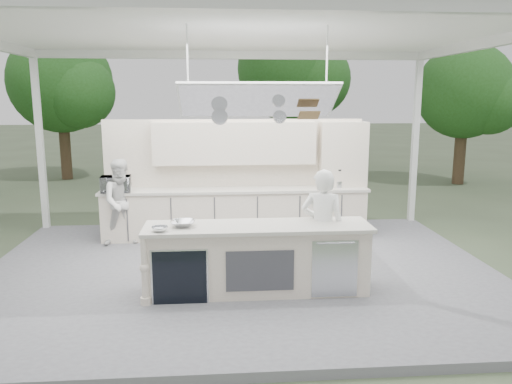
{
  "coord_description": "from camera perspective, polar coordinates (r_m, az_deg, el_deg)",
  "views": [
    {
      "loc": [
        -0.35,
        -7.48,
        2.8
      ],
      "look_at": [
        0.28,
        0.4,
        1.28
      ],
      "focal_mm": 35.0,
      "sensor_mm": 36.0,
      "label": 1
    }
  ],
  "objects": [
    {
      "name": "ground",
      "position": [
        7.99,
        -1.79,
        -9.63
      ],
      "size": [
        90.0,
        90.0,
        0.0
      ],
      "primitive_type": "plane",
      "color": "#4A593D",
      "rests_on": "ground"
    },
    {
      "name": "stage_deck",
      "position": [
        7.97,
        -1.79,
        -9.22
      ],
      "size": [
        8.0,
        6.0,
        0.12
      ],
      "primitive_type": "cube",
      "color": "slate",
      "rests_on": "ground"
    },
    {
      "name": "tent",
      "position": [
        7.53,
        -1.94,
        17.82
      ],
      "size": [
        8.2,
        6.2,
        3.86
      ],
      "color": "white",
      "rests_on": "ground"
    },
    {
      "name": "demo_island",
      "position": [
        6.95,
        0.03,
        -7.61
      ],
      "size": [
        3.1,
        0.79,
        0.95
      ],
      "color": "silver",
      "rests_on": "stage_deck"
    },
    {
      "name": "back_counter",
      "position": [
        9.64,
        -2.37,
        -2.34
      ],
      "size": [
        5.08,
        0.72,
        0.95
      ],
      "color": "silver",
      "rests_on": "stage_deck"
    },
    {
      "name": "back_wall_unit",
      "position": [
        9.71,
        0.17,
        3.62
      ],
      "size": [
        5.05,
        0.48,
        2.25
      ],
      "color": "silver",
      "rests_on": "stage_deck"
    },
    {
      "name": "tree_cluster",
      "position": [
        17.26,
        -4.03,
        12.45
      ],
      "size": [
        19.55,
        9.4,
        5.85
      ],
      "color": "#483424",
      "rests_on": "ground"
    },
    {
      "name": "head_chef",
      "position": [
        7.18,
        7.6,
        -4.05
      ],
      "size": [
        0.71,
        0.58,
        1.68
      ],
      "primitive_type": "imported",
      "rotation": [
        0.0,
        0.0,
        2.81
      ],
      "color": "white",
      "rests_on": "stage_deck"
    },
    {
      "name": "sous_chef",
      "position": [
        9.38,
        -14.94,
        -1.12
      ],
      "size": [
        0.89,
        0.76,
        1.58
      ],
      "primitive_type": "imported",
      "rotation": [
        0.0,
        0.0,
        0.24
      ],
      "color": "silver",
      "rests_on": "stage_deck"
    },
    {
      "name": "toaster_oven",
      "position": [
        9.5,
        -15.73,
        0.87
      ],
      "size": [
        0.57,
        0.41,
        0.3
      ],
      "primitive_type": "imported",
      "rotation": [
        0.0,
        0.0,
        0.09
      ],
      "color": "#BABCC1",
      "rests_on": "back_counter"
    },
    {
      "name": "bowl_large",
      "position": [
        6.82,
        -8.37,
        -3.59
      ],
      "size": [
        0.34,
        0.34,
        0.08
      ],
      "primitive_type": "imported",
      "rotation": [
        0.0,
        0.0,
        0.03
      ],
      "color": "silver",
      "rests_on": "demo_island"
    },
    {
      "name": "bowl_small",
      "position": [
        6.62,
        -10.94,
        -4.17
      ],
      "size": [
        0.22,
        0.22,
        0.07
      ],
      "primitive_type": "imported",
      "rotation": [
        0.0,
        0.0,
        -0.06
      ],
      "color": "silver",
      "rests_on": "demo_island"
    }
  ]
}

